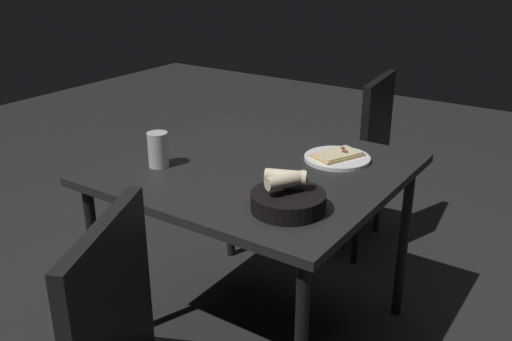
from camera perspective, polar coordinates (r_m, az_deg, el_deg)
name	(u,v)px	position (r m, az deg, el deg)	size (l,w,h in m)	color
ground	(256,327)	(2.42, 0.05, -15.57)	(8.00, 8.00, 0.00)	#242424
dining_table	(257,181)	(2.09, 0.05, -1.11)	(0.96, 1.00, 0.72)	black
pizza_plate	(337,157)	(2.13, 8.21, 1.33)	(0.25, 0.25, 0.04)	white
bread_basket	(288,199)	(1.71, 3.21, -2.85)	(0.23, 0.23, 0.12)	black
beer_glass	(158,152)	(2.07, -9.83, 1.88)	(0.07, 0.07, 0.13)	silver
chair_near	(352,150)	(2.86, 9.63, 2.07)	(0.49, 0.49, 0.89)	#242424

